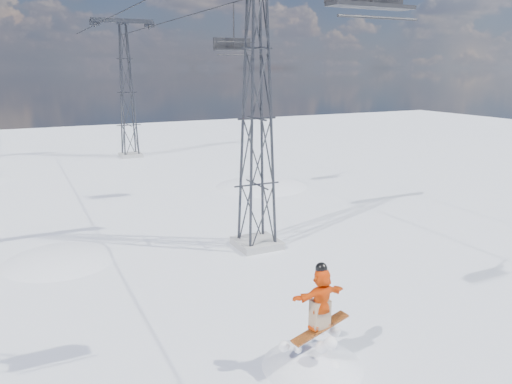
# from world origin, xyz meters

# --- Properties ---
(ground) EXTENTS (120.00, 120.00, 0.00)m
(ground) POSITION_xyz_m (0.00, 0.00, 0.00)
(ground) COLOR white
(ground) RESTS_ON ground
(snow_terrain) EXTENTS (39.00, 37.00, 22.00)m
(snow_terrain) POSITION_xyz_m (-4.77, 21.24, -9.59)
(snow_terrain) COLOR white
(snow_terrain) RESTS_ON ground
(lift_tower_near) EXTENTS (5.20, 1.80, 11.43)m
(lift_tower_near) POSITION_xyz_m (0.80, 8.00, 5.47)
(lift_tower_near) COLOR #999999
(lift_tower_near) RESTS_ON ground
(lift_tower_far) EXTENTS (5.20, 1.80, 11.43)m
(lift_tower_far) POSITION_xyz_m (0.80, 33.00, 5.47)
(lift_tower_far) COLOR #999999
(lift_tower_far) RESTS_ON ground
(haul_cables) EXTENTS (4.46, 51.00, 0.06)m
(haul_cables) POSITION_xyz_m (0.80, 19.50, 10.85)
(haul_cables) COLOR black
(haul_cables) RESTS_ON ground
(lift_chair_mid) EXTENTS (2.18, 0.63, 2.71)m
(lift_chair_mid) POSITION_xyz_m (3.00, 15.39, 8.68)
(lift_chair_mid) COLOR black
(lift_chair_mid) RESTS_ON ground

